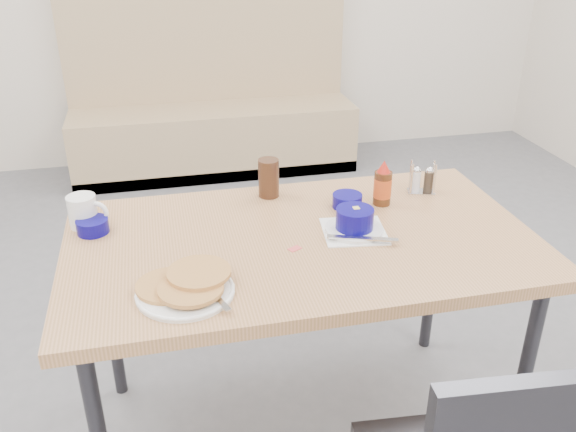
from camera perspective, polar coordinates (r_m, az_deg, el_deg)
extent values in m
cube|color=tan|center=(4.28, -6.87, 7.23)|extent=(1.90, 0.55, 0.45)
cube|color=tan|center=(4.36, -7.58, 14.31)|extent=(1.90, 0.12, 1.00)
cube|color=#2D2D33|center=(4.35, -6.74, 4.93)|extent=(1.90, 0.55, 0.08)
cube|color=tan|center=(1.84, 1.29, -2.53)|extent=(1.40, 0.80, 0.04)
cylinder|color=#2D2D33|center=(2.05, 21.17, -14.10)|extent=(0.04, 0.04, 0.72)
cylinder|color=#2D2D33|center=(2.28, -16.34, -8.64)|extent=(0.04, 0.04, 0.72)
cylinder|color=#2D2D33|center=(2.49, 13.41, -5.05)|extent=(0.04, 0.04, 0.72)
cylinder|color=white|center=(1.59, -9.59, -7.02)|extent=(0.25, 0.25, 0.01)
cylinder|color=tan|center=(1.60, -11.14, -6.40)|extent=(0.17, 0.17, 0.01)
cylinder|color=tan|center=(1.56, -9.07, -6.72)|extent=(0.17, 0.17, 0.01)
cylinder|color=tan|center=(1.60, -8.34, -5.25)|extent=(0.17, 0.17, 0.01)
cube|color=silver|center=(1.53, -6.50, -7.76)|extent=(0.05, 0.11, 0.00)
cylinder|color=white|center=(1.98, -18.66, 0.43)|extent=(0.09, 0.09, 0.10)
cylinder|color=black|center=(1.96, -18.84, 1.61)|extent=(0.08, 0.08, 0.00)
torus|color=white|center=(1.95, -17.40, 0.33)|extent=(0.07, 0.04, 0.07)
cube|color=white|center=(1.87, 6.19, -1.42)|extent=(0.21, 0.21, 0.00)
cylinder|color=white|center=(1.87, 6.20, -1.23)|extent=(0.18, 0.18, 0.01)
cylinder|color=#080464|center=(1.85, 6.26, -0.22)|extent=(0.11, 0.11, 0.06)
cylinder|color=white|center=(1.84, 6.29, 0.47)|extent=(0.10, 0.10, 0.01)
cube|color=#F4DB60|center=(1.84, 6.40, 0.68)|extent=(0.02, 0.02, 0.01)
cube|color=silver|center=(1.80, 6.98, -2.09)|extent=(0.20, 0.09, 0.01)
cylinder|color=#080464|center=(1.94, -17.82, -0.89)|extent=(0.10, 0.10, 0.04)
cylinder|color=#080464|center=(2.02, 5.56, 1.44)|extent=(0.10, 0.10, 0.04)
cylinder|color=#3B2112|center=(2.07, -1.82, 3.58)|extent=(0.09, 0.09, 0.13)
cube|color=silver|center=(2.17, 12.34, 2.25)|extent=(0.10, 0.08, 0.00)
cylinder|color=silver|center=(2.13, 11.51, 3.44)|extent=(0.01, 0.01, 0.11)
cylinder|color=silver|center=(2.14, 13.58, 3.35)|extent=(0.01, 0.01, 0.11)
cylinder|color=silver|center=(2.16, 11.40, 3.84)|extent=(0.01, 0.01, 0.11)
cylinder|color=silver|center=(2.17, 13.44, 3.75)|extent=(0.01, 0.01, 0.11)
cylinder|color=silver|center=(2.15, 11.87, 3.21)|extent=(0.03, 0.03, 0.07)
cylinder|color=#3F3326|center=(2.16, 13.00, 3.16)|extent=(0.03, 0.03, 0.07)
cylinder|color=#47230F|center=(2.04, 8.83, 2.59)|extent=(0.06, 0.06, 0.11)
cylinder|color=#CA5417|center=(2.04, 8.83, 2.65)|extent=(0.06, 0.06, 0.07)
cone|color=red|center=(2.01, 8.98, 4.61)|extent=(0.04, 0.04, 0.04)
cube|color=#D84948|center=(1.77, 0.63, -3.07)|extent=(0.04, 0.04, 0.00)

